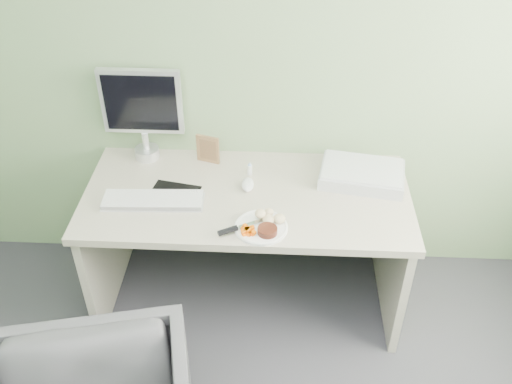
# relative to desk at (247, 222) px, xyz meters

# --- Properties ---
(wall_back) EXTENTS (3.50, 0.00, 3.50)m
(wall_back) POSITION_rel_desk_xyz_m (0.00, 0.38, 0.80)
(wall_back) COLOR gray
(wall_back) RESTS_ON floor
(desk) EXTENTS (1.60, 0.75, 0.73)m
(desk) POSITION_rel_desk_xyz_m (0.00, 0.00, 0.00)
(desk) COLOR #ABA08F
(desk) RESTS_ON floor
(plate) EXTENTS (0.24, 0.24, 0.01)m
(plate) POSITION_rel_desk_xyz_m (0.08, -0.25, 0.19)
(plate) COLOR white
(plate) RESTS_ON desk
(steak) EXTENTS (0.12, 0.12, 0.03)m
(steak) POSITION_rel_desk_xyz_m (0.11, -0.30, 0.21)
(steak) COLOR black
(steak) RESTS_ON plate
(potato_pile) EXTENTS (0.11, 0.08, 0.06)m
(potato_pile) POSITION_rel_desk_xyz_m (0.11, -0.22, 0.22)
(potato_pile) COLOR #A47A50
(potato_pile) RESTS_ON plate
(carrot_heap) EXTENTS (0.07, 0.07, 0.04)m
(carrot_heap) POSITION_rel_desk_xyz_m (0.03, -0.30, 0.22)
(carrot_heap) COLOR #ED5E04
(carrot_heap) RESTS_ON plate
(steak_knife) EXTENTS (0.22, 0.14, 0.02)m
(steak_knife) POSITION_rel_desk_xyz_m (-0.03, -0.29, 0.21)
(steak_knife) COLOR silver
(steak_knife) RESTS_ON plate
(mousepad) EXTENTS (0.27, 0.25, 0.00)m
(mousepad) POSITION_rel_desk_xyz_m (-0.36, -0.03, 0.18)
(mousepad) COLOR black
(mousepad) RESTS_ON desk
(keyboard) EXTENTS (0.48, 0.16, 0.02)m
(keyboard) POSITION_rel_desk_xyz_m (-0.44, -0.09, 0.20)
(keyboard) COLOR white
(keyboard) RESTS_ON desk
(computer_mouse) EXTENTS (0.06, 0.11, 0.04)m
(computer_mouse) POSITION_rel_desk_xyz_m (0.00, 0.05, 0.20)
(computer_mouse) COLOR white
(computer_mouse) RESTS_ON desk
(photo_frame) EXTENTS (0.12, 0.05, 0.16)m
(photo_frame) POSITION_rel_desk_xyz_m (-0.22, 0.27, 0.26)
(photo_frame) COLOR #966646
(photo_frame) RESTS_ON desk
(eyedrop_bottle) EXTENTS (0.03, 0.03, 0.07)m
(eyedrop_bottle) POSITION_rel_desk_xyz_m (0.00, 0.17, 0.22)
(eyedrop_bottle) COLOR white
(eyedrop_bottle) RESTS_ON desk
(scanner) EXTENTS (0.45, 0.34, 0.06)m
(scanner) POSITION_rel_desk_xyz_m (0.57, 0.14, 0.21)
(scanner) COLOR silver
(scanner) RESTS_ON desk
(monitor) EXTENTS (0.41, 0.13, 0.50)m
(monitor) POSITION_rel_desk_xyz_m (-0.55, 0.31, 0.46)
(monitor) COLOR silver
(monitor) RESTS_ON desk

